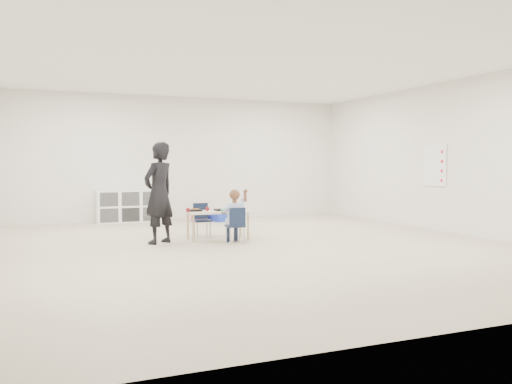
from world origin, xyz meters
name	(u,v)px	position (x,y,z in m)	size (l,w,h in m)	color
room	(255,156)	(0.00, 0.00, 1.40)	(9.00, 9.02, 2.80)	beige
table	(218,225)	(-0.29, 0.94, 0.25)	(1.08, 0.58, 0.48)	beige
chair_near	(235,225)	(-0.16, 0.45, 0.29)	(0.28, 0.26, 0.58)	#101A32
chair_far	(202,220)	(-0.41, 1.43, 0.29)	(0.28, 0.26, 0.58)	#101A32
child	(235,215)	(-0.16, 0.45, 0.46)	(0.39, 0.39, 0.92)	#BCD9FF
lunch_tray_near	(222,210)	(-0.20, 0.99, 0.50)	(0.22, 0.16, 0.03)	black
lunch_tray_far	(195,210)	(-0.66, 1.03, 0.50)	(0.22, 0.16, 0.03)	black
milk_carton	(223,209)	(-0.24, 0.80, 0.53)	(0.07, 0.07, 0.10)	white
bread_roll	(235,209)	(-0.02, 0.82, 0.52)	(0.09, 0.09, 0.07)	#B7824B
apple_near	(207,209)	(-0.44, 1.03, 0.52)	(0.07, 0.07, 0.07)	maroon
apple_far	(188,210)	(-0.80, 0.93, 0.52)	(0.07, 0.07, 0.07)	maroon
cubby_shelf	(129,206)	(-1.20, 4.28, 0.35)	(1.40, 0.40, 0.70)	white
rules_poster	(435,165)	(3.98, 0.60, 1.25)	(0.02, 0.60, 0.80)	white
adult	(159,193)	(-1.29, 0.89, 0.81)	(0.59, 0.39, 1.62)	black
bin_red	(199,217)	(0.27, 3.94, 0.10)	(0.31, 0.40, 0.19)	red
bin_yellow	(216,215)	(0.69, 3.98, 0.11)	(0.35, 0.45, 0.22)	yellow
bin_blue	(220,215)	(0.72, 3.77, 0.12)	(0.39, 0.50, 0.25)	#1834BB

